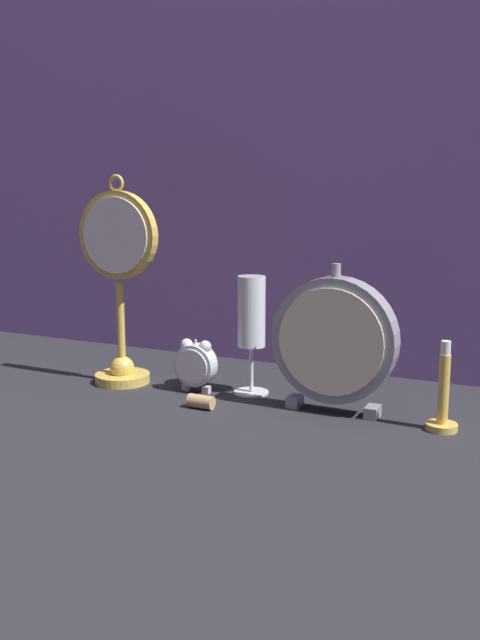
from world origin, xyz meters
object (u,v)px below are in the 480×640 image
at_px(champagne_flute, 251,320).
at_px(alarm_clock_twin_bell, 196,363).
at_px(mantel_clock_silver, 334,341).
at_px(wine_cork, 200,402).
at_px(pocket_watch_on_stand, 119,283).
at_px(brass_candlestick, 443,402).

bearing_deg(champagne_flute, alarm_clock_twin_bell, -158.79).
xyz_separation_m(alarm_clock_twin_bell, champagne_flute, (0.09, 0.03, 0.08)).
bearing_deg(mantel_clock_silver, wine_cork, -159.10).
distance_m(alarm_clock_twin_bell, mantel_clock_silver, 0.25).
relative_size(pocket_watch_on_stand, mantel_clock_silver, 1.57).
height_order(alarm_clock_twin_bell, mantel_clock_silver, mantel_clock_silver).
bearing_deg(champagne_flute, pocket_watch_on_stand, -170.54).
relative_size(champagne_flute, wine_cork, 4.79).
distance_m(mantel_clock_silver, wine_cork, 0.23).
relative_size(pocket_watch_on_stand, brass_candlestick, 2.78).
height_order(pocket_watch_on_stand, champagne_flute, pocket_watch_on_stand).
distance_m(pocket_watch_on_stand, champagne_flute, 0.25).
distance_m(alarm_clock_twin_bell, brass_candlestick, 0.42).
relative_size(brass_candlestick, wine_cork, 3.15).
bearing_deg(pocket_watch_on_stand, alarm_clock_twin_bell, 2.01).
height_order(champagne_flute, brass_candlestick, champagne_flute).
bearing_deg(alarm_clock_twin_bell, brass_candlestick, -2.04).
height_order(mantel_clock_silver, wine_cork, mantel_clock_silver).
xyz_separation_m(champagne_flute, brass_candlestick, (0.33, -0.05, -0.08)).
height_order(pocket_watch_on_stand, wine_cork, pocket_watch_on_stand).
distance_m(champagne_flute, brass_candlestick, 0.34).
xyz_separation_m(pocket_watch_on_stand, champagne_flute, (0.24, 0.04, -0.05)).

